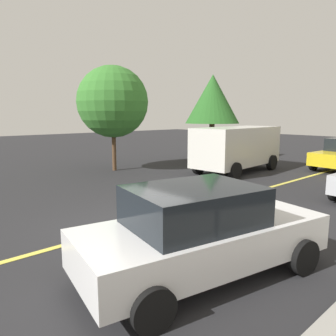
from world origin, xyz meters
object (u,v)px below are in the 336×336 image
white_van (237,146)px  tree_left_verge (113,102)px  tree_centre_verge (213,99)px  car_white_near_curb (201,231)px

white_van → tree_left_verge: (-4.29, 4.41, 2.15)m
white_van → tree_centre_verge: tree_centre_verge is taller
white_van → tree_centre_verge: size_ratio=1.04×
tree_left_verge → tree_centre_verge: tree_left_verge is taller
white_van → tree_centre_verge: 4.58m
white_van → car_white_near_curb: white_van is taller
white_van → car_white_near_curb: bearing=-147.3°
tree_left_verge → car_white_near_curb: bearing=-115.1°
car_white_near_curb → tree_centre_verge: bearing=39.6°
car_white_near_curb → tree_left_verge: bearing=64.9°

